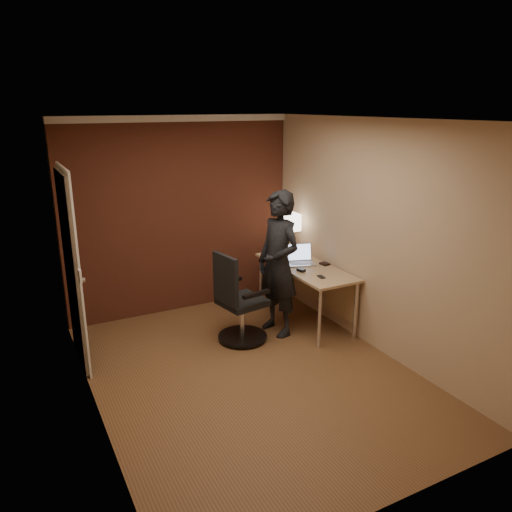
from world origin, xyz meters
name	(u,v)px	position (x,y,z in m)	size (l,w,h in m)	color
room	(170,216)	(-0.27, 1.54, 1.37)	(4.00, 4.00, 4.00)	brown
desk	(310,275)	(1.25, 0.83, 0.60)	(0.60, 1.50, 0.73)	tan
desk_lamp	(290,223)	(1.28, 1.39, 1.15)	(0.22, 0.22, 0.54)	silver
laptop	(300,258)	(1.18, 0.97, 0.79)	(0.39, 0.35, 0.23)	silver
mouse	(301,270)	(1.02, 0.68, 0.75)	(0.06, 0.10, 0.03)	black
phone	(321,277)	(1.11, 0.40, 0.73)	(0.06, 0.12, 0.01)	black
wallet	(325,264)	(1.42, 0.76, 0.74)	(0.09, 0.11, 0.02)	black
office_chair	(237,304)	(0.19, 0.71, 0.46)	(0.57, 0.63, 1.04)	black
person	(278,264)	(0.73, 0.72, 0.86)	(0.62, 0.41, 1.71)	black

